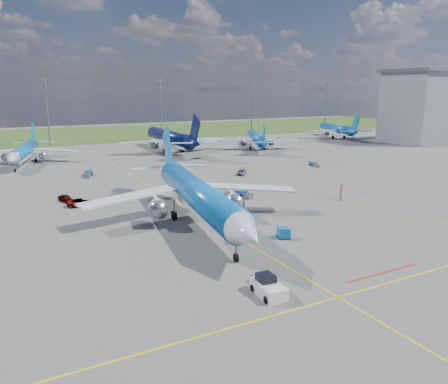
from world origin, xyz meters
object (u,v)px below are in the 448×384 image
bg_jet_nnw (25,164)px  service_car_b (81,203)px  warning_post (341,192)px  uld_container (284,233)px  bg_jet_n (170,151)px  baggage_tug_c (88,173)px  baggage_tug_e (314,164)px  pushback_tug (268,287)px  service_car_c (241,172)px  bg_jet_ne (256,148)px  main_airliner (198,223)px  service_car_a (66,198)px  bg_jet_ene (336,138)px  baggage_tug_w (244,194)px

bg_jet_nnw → service_car_b: bg_jet_nnw is taller
warning_post → uld_container: bearing=-150.5°
bg_jet_n → uld_container: (-16.74, -84.50, 0.68)m
baggage_tug_c → baggage_tug_e: bearing=4.7°
pushback_tug → baggage_tug_e: 73.97m
service_car_c → bg_jet_nnw: bearing=177.0°
service_car_c → baggage_tug_e: (22.10, 1.32, -0.16)m
bg_jet_ne → service_car_c: size_ratio=8.74×
bg_jet_ne → main_airliner: (-51.78, -66.64, 0.00)m
warning_post → service_car_b: warning_post is taller
warning_post → uld_container: (-20.62, -11.68, -0.82)m
pushback_tug → main_airliner: bearing=85.0°
pushback_tug → baggage_tug_e: (50.09, 54.42, -0.31)m
main_airliner → service_car_b: main_airliner is taller
bg_jet_nnw → baggage_tug_c: bearing=-51.4°
bg_jet_n → uld_container: 86.14m
bg_jet_nnw → service_car_c: bg_jet_nnw is taller
bg_jet_nnw → service_car_a: 46.89m
bg_jet_n → baggage_tug_e: bg_jet_n is taller
baggage_tug_e → service_car_b: bearing=-150.2°
bg_jet_n → bg_jet_ne: bearing=167.5°
pushback_tug → uld_container: pushback_tug is taller
bg_jet_n → pushback_tug: 101.11m
bg_jet_ene → baggage_tug_e: size_ratio=8.76×
main_airliner → baggage_tug_w: size_ratio=10.30×
bg_jet_n → bg_jet_ne: (27.80, -6.78, 0.00)m
warning_post → bg_jet_ne: (23.91, 66.04, -1.50)m
uld_container → service_car_b: size_ratio=0.36×
bg_jet_n → baggage_tug_c: bg_jet_n is taller
warning_post → service_car_a: bearing=153.5°
bg_jet_nnw → bg_jet_ene: bg_jet_ene is taller
service_car_c → baggage_tug_c: bearing=-165.5°
service_car_b → baggage_tug_c: bearing=-0.2°
bg_jet_nnw → pushback_tug: bearing=-66.9°
service_car_c → bg_jet_n: bearing=130.2°
bg_jet_n → service_car_c: bg_jet_n is taller
baggage_tug_c → service_car_c: bearing=-6.4°
bg_jet_n → uld_container: bearing=80.0°
bg_jet_n → service_car_a: bg_jet_n is taller
bg_jet_n → baggage_tug_e: 48.35m
main_airliner → bg_jet_ne: bearing=60.9°
baggage_tug_w → service_car_c: bearing=58.4°
bg_jet_ene → pushback_tug: 144.61m
warning_post → bg_jet_n: 72.94m
bg_jet_ne → baggage_tug_c: 63.05m
baggage_tug_w → baggage_tug_c: 39.33m
main_airliner → uld_container: (7.25, -11.07, 0.68)m
service_car_a → baggage_tug_w: 31.24m
warning_post → bg_jet_ne: 70.25m
service_car_c → baggage_tug_w: 20.91m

